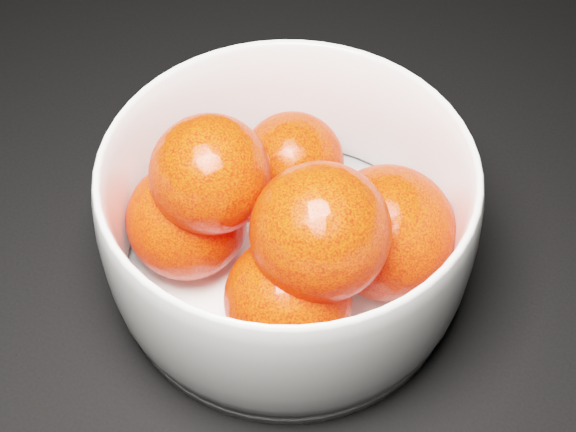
% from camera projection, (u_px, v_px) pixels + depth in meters
% --- Properties ---
extents(bowl, '(0.22, 0.22, 0.11)m').
position_uv_depth(bowl, '(288.00, 222.00, 0.47)').
color(bowl, silver).
rests_on(bowl, ground).
extents(orange_pile, '(0.19, 0.17, 0.12)m').
position_uv_depth(orange_pile, '(290.00, 223.00, 0.46)').
color(orange_pile, red).
rests_on(orange_pile, bowl).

